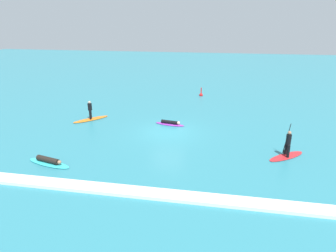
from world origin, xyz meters
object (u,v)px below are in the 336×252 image
Objects in this scene: surfer_on_orange_board at (91,116)px; marker_buoy at (201,95)px; surfer_on_red_board at (287,150)px; surfer_on_teal_board at (49,162)px; surfer_on_purple_board at (170,123)px.

surfer_on_orange_board reaches higher than marker_buoy.
surfer_on_teal_board is at bearing 154.55° from surfer_on_red_board.
marker_buoy is (-6.61, 15.20, -0.27)m from surfer_on_red_board.
surfer_on_orange_board is 13.56m from marker_buoy.
surfer_on_orange_board is 1.14× the size of surfer_on_purple_board.
surfer_on_red_board is (15.28, -4.78, 0.07)m from surfer_on_orange_board.
surfer_on_orange_board is 6.98m from surfer_on_purple_board.
surfer_on_teal_board is (1.08, -8.43, -0.21)m from surfer_on_orange_board.
surfer_on_teal_board is 2.97× the size of marker_buoy.
surfer_on_red_board is 9.57m from surfer_on_purple_board.
surfer_on_red_board is 16.57m from marker_buoy.
surfer_on_teal_board is at bearing -111.94° from marker_buoy.
marker_buoy is (1.70, 10.45, 0.03)m from surfer_on_purple_board.
surfer_on_orange_board is at bearing -129.77° from marker_buoy.
surfer_on_purple_board is 10.59m from marker_buoy.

